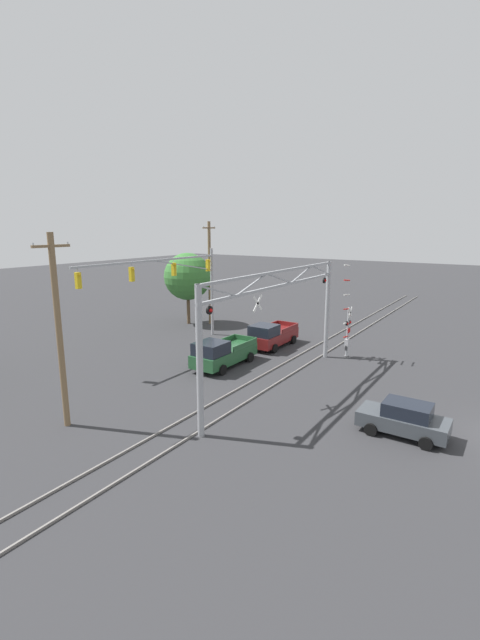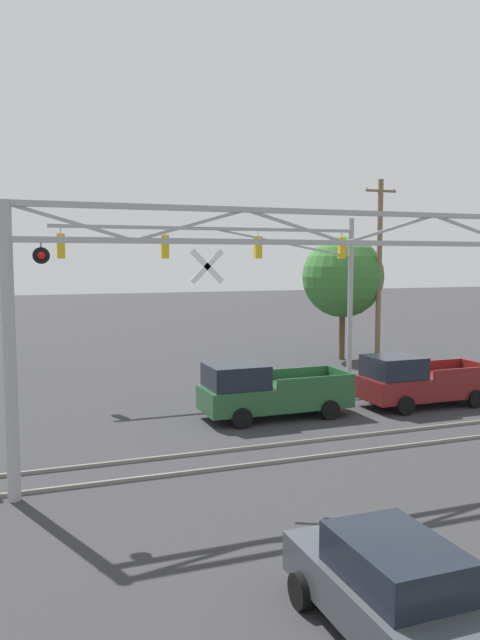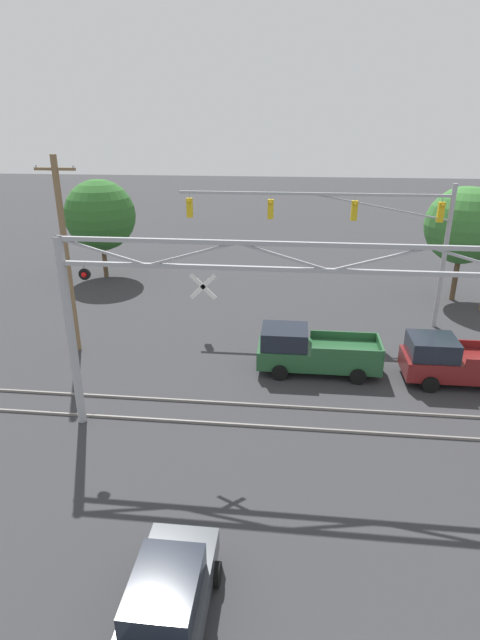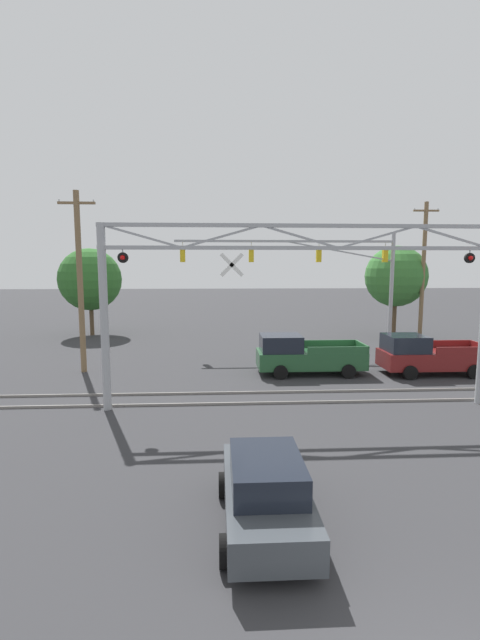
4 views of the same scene
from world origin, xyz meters
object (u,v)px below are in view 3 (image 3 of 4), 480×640
(pickup_truck_following, at_px, (458,362))
(background_tree_far_left_verge, at_px, (100,215))
(sedan_waiting, at_px, (167,601))
(traffic_signal_span, at_px, (368,225))
(pickup_truck_lead, at_px, (311,351))
(background_tree_beyond_span, at_px, (464,225))
(utility_pole_left, at_px, (66,256))
(crossing_gantry, at_px, (281,315))

(pickup_truck_following, xyz_separation_m, background_tree_far_left_verge, (-20.17, 13.34, 3.38))
(pickup_truck_following, bearing_deg, sedan_waiting, -127.76)
(traffic_signal_span, xyz_separation_m, pickup_truck_lead, (-2.80, -5.89, -4.41))
(background_tree_beyond_span, bearing_deg, background_tree_far_left_verge, 173.80)
(background_tree_far_left_verge, bearing_deg, utility_pole_left, -75.94)
(pickup_truck_lead, xyz_separation_m, background_tree_far_left_verge, (-14.10, 12.97, 3.38))
(sedan_waiting, distance_m, utility_pole_left, 16.08)
(traffic_signal_span, height_order, utility_pole_left, utility_pole_left)
(traffic_signal_span, height_order, sedan_waiting, traffic_signal_span)
(crossing_gantry, height_order, pickup_truck_following, crossing_gantry)
(background_tree_far_left_verge, bearing_deg, background_tree_beyond_span, -6.20)
(sedan_waiting, bearing_deg, background_tree_far_left_verge, 112.93)
(pickup_truck_lead, relative_size, sedan_waiting, 1.36)
(traffic_signal_span, xyz_separation_m, sedan_waiting, (-6.13, -18.40, -4.58))
(crossing_gantry, height_order, traffic_signal_span, traffic_signal_span)
(crossing_gantry, distance_m, background_tree_beyond_span, 18.47)
(traffic_signal_span, bearing_deg, background_tree_far_left_verge, 157.30)
(traffic_signal_span, height_order, background_tree_far_left_verge, traffic_signal_span)
(background_tree_beyond_span, relative_size, background_tree_far_left_verge, 1.02)
(pickup_truck_following, height_order, background_tree_far_left_verge, background_tree_far_left_verge)
(pickup_truck_lead, relative_size, background_tree_far_left_verge, 0.79)
(crossing_gantry, xyz_separation_m, utility_pole_left, (-9.86, 5.96, 0.14))
(sedan_waiting, relative_size, background_tree_far_left_verge, 0.58)
(crossing_gantry, xyz_separation_m, background_tree_beyond_span, (10.20, 15.40, 0.10))
(traffic_signal_span, relative_size, background_tree_beyond_span, 2.01)
(pickup_truck_following, height_order, background_tree_beyond_span, background_tree_beyond_span)
(crossing_gantry, xyz_separation_m, background_tree_far_left_verge, (-12.85, 17.91, -0.17))
(pickup_truck_following, bearing_deg, background_tree_beyond_span, 75.15)
(traffic_signal_span, xyz_separation_m, utility_pole_left, (-13.91, -4.87, -0.71))
(crossing_gantry, bearing_deg, pickup_truck_lead, 75.76)
(crossing_gantry, bearing_deg, sedan_waiting, -105.33)
(utility_pole_left, xyz_separation_m, background_tree_beyond_span, (20.05, 9.44, -0.05))
(traffic_signal_span, bearing_deg, crossing_gantry, -110.53)
(sedan_waiting, bearing_deg, traffic_signal_span, 71.57)
(crossing_gantry, relative_size, pickup_truck_following, 2.91)
(sedan_waiting, distance_m, background_tree_far_left_verge, 27.88)
(sedan_waiting, height_order, background_tree_far_left_verge, background_tree_far_left_verge)
(traffic_signal_span, distance_m, background_tree_far_left_verge, 18.35)
(background_tree_far_left_verge, bearing_deg, pickup_truck_lead, -42.60)
(utility_pole_left, relative_size, background_tree_far_left_verge, 1.34)
(background_tree_beyond_span, bearing_deg, sedan_waiting, -118.12)
(utility_pole_left, bearing_deg, background_tree_far_left_verge, 104.06)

